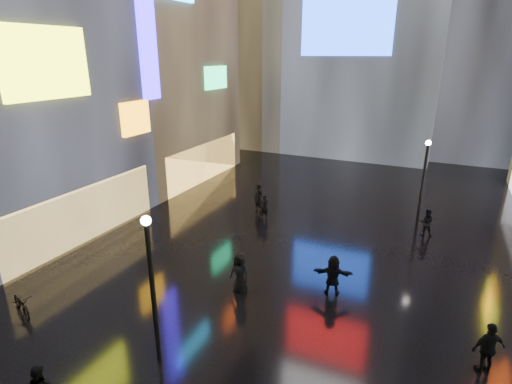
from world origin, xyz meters
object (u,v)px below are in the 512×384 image
Objects in this scene: lamp_near at (152,283)px; pedestrian_3 at (488,348)px; bicycle at (21,304)px; lamp_far at (423,179)px.

lamp_near reaches higher than pedestrian_3.
bicycle is at bearing -16.80° from pedestrian_3.
pedestrian_3 is 16.74m from bicycle.
lamp_near is at bearing -114.56° from lamp_far.
pedestrian_3 is at bearing -55.83° from bicycle.
bicycle is (-13.35, -15.39, -2.49)m from lamp_far.
bicycle is at bearing -177.88° from lamp_near.
lamp_near reaches higher than bicycle.
lamp_far is at bearing 65.44° from lamp_near.
pedestrian_3 is (9.76, 4.01, -2.04)m from lamp_near.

